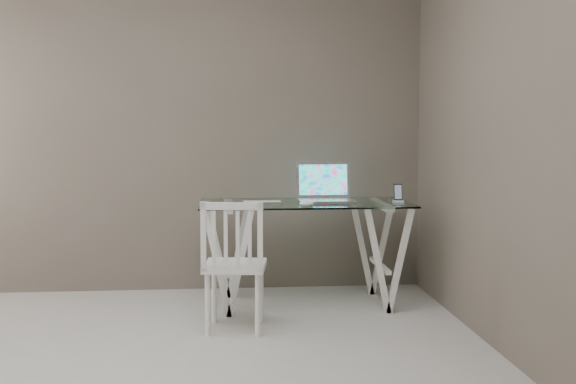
# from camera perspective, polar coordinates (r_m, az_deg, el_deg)

# --- Properties ---
(room) EXTENTS (4.50, 4.52, 2.71)m
(room) POSITION_cam_1_polar(r_m,az_deg,el_deg) (3.51, -13.60, 12.02)
(room) COLOR #B4B1AD
(room) RESTS_ON ground
(desk) EXTENTS (1.50, 0.70, 0.75)m
(desk) POSITION_cam_1_polar(r_m,az_deg,el_deg) (5.21, 1.35, -4.80)
(desk) COLOR silver
(desk) RESTS_ON ground
(chair) EXTENTS (0.42, 0.42, 0.84)m
(chair) POSITION_cam_1_polar(r_m,az_deg,el_deg) (4.52, -4.31, -5.36)
(chair) COLOR white
(chair) RESTS_ON ground
(laptop) EXTENTS (0.40, 0.32, 0.28)m
(laptop) POSITION_cam_1_polar(r_m,az_deg,el_deg) (5.25, 2.92, 0.02)
(laptop) COLOR silver
(laptop) RESTS_ON desk
(keyboard) EXTENTS (0.28, 0.12, 0.01)m
(keyboard) POSITION_cam_1_polar(r_m,az_deg,el_deg) (5.15, -2.07, -0.79)
(keyboard) COLOR silver
(keyboard) RESTS_ON desk
(mouse) EXTENTS (0.10, 0.06, 0.03)m
(mouse) POSITION_cam_1_polar(r_m,az_deg,el_deg) (4.93, 1.49, -0.92)
(mouse) COLOR white
(mouse) RESTS_ON desk
(phone_dock) EXTENTS (0.07, 0.07, 0.13)m
(phone_dock) POSITION_cam_1_polar(r_m,az_deg,el_deg) (5.23, 8.69, -0.41)
(phone_dock) COLOR white
(phone_dock) RESTS_ON desk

